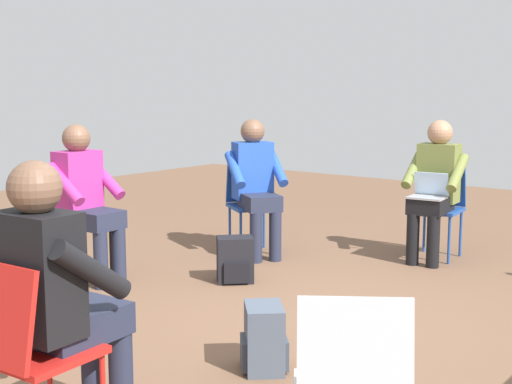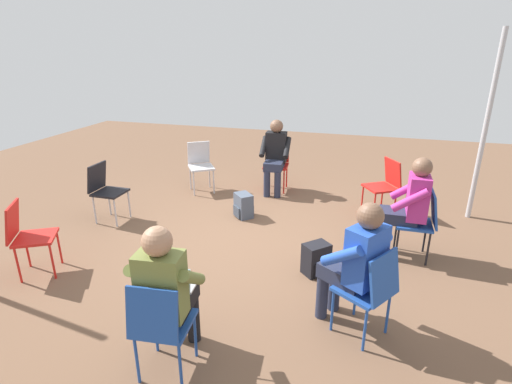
{
  "view_description": "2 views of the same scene",
  "coord_description": "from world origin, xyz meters",
  "px_view_note": "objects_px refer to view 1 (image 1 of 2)",
  "views": [
    {
      "loc": [
        -2.42,
        3.67,
        1.53
      ],
      "look_at": [
        0.28,
        0.21,
        0.88
      ],
      "focal_mm": 50.0,
      "sensor_mm": 36.0,
      "label": 1
    },
    {
      "loc": [
        1.52,
        -4.47,
        2.42
      ],
      "look_at": [
        0.28,
        -0.17,
        0.76
      ],
      "focal_mm": 28.0,
      "sensor_mm": 36.0,
      "label": 2
    }
  ],
  "objects_px": {
    "chair_southeast": "(250,199)",
    "person_in_magenta": "(86,194)",
    "chair_north": "(27,345)",
    "backpack_by_empty_chair": "(235,262)",
    "chair_south": "(440,202)",
    "chair_east": "(73,217)",
    "person_in_black": "(57,288)",
    "person_in_blue": "(256,180)",
    "backpack_near_laptop_user": "(264,342)",
    "person_with_laptop": "(435,183)"
  },
  "relations": [
    {
      "from": "person_with_laptop",
      "to": "person_in_black",
      "type": "bearing_deg",
      "value": 86.27
    },
    {
      "from": "person_in_magenta",
      "to": "chair_north",
      "type": "bearing_deg",
      "value": 46.35
    },
    {
      "from": "backpack_by_empty_chair",
      "to": "person_with_laptop",
      "type": "bearing_deg",
      "value": -119.45
    },
    {
      "from": "chair_south",
      "to": "person_with_laptop",
      "type": "height_order",
      "value": "person_with_laptop"
    },
    {
      "from": "chair_east",
      "to": "backpack_by_empty_chair",
      "type": "relative_size",
      "value": 2.36
    },
    {
      "from": "chair_southeast",
      "to": "person_with_laptop",
      "type": "height_order",
      "value": "person_with_laptop"
    },
    {
      "from": "person_with_laptop",
      "to": "person_in_blue",
      "type": "bearing_deg",
      "value": 25.55
    },
    {
      "from": "person_in_magenta",
      "to": "backpack_near_laptop_user",
      "type": "bearing_deg",
      "value": 75.25
    },
    {
      "from": "backpack_near_laptop_user",
      "to": "backpack_by_empty_chair",
      "type": "bearing_deg",
      "value": -45.25
    },
    {
      "from": "person_in_magenta",
      "to": "person_in_black",
      "type": "bearing_deg",
      "value": 48.76
    },
    {
      "from": "chair_south",
      "to": "backpack_near_laptop_user",
      "type": "height_order",
      "value": "chair_south"
    },
    {
      "from": "chair_east",
      "to": "chair_south",
      "type": "bearing_deg",
      "value": 140.92
    },
    {
      "from": "chair_southeast",
      "to": "backpack_by_empty_chair",
      "type": "distance_m",
      "value": 1.12
    },
    {
      "from": "chair_east",
      "to": "chair_southeast",
      "type": "bearing_deg",
      "value": 161.08
    },
    {
      "from": "person_in_black",
      "to": "backpack_near_laptop_user",
      "type": "distance_m",
      "value": 1.31
    },
    {
      "from": "chair_north",
      "to": "person_with_laptop",
      "type": "relative_size",
      "value": 0.69
    },
    {
      "from": "chair_southeast",
      "to": "backpack_by_empty_chair",
      "type": "xyz_separation_m",
      "value": [
        -0.57,
        0.91,
        -0.34
      ]
    },
    {
      "from": "chair_north",
      "to": "backpack_near_laptop_user",
      "type": "relative_size",
      "value": 2.36
    },
    {
      "from": "chair_north",
      "to": "person_in_magenta",
      "type": "relative_size",
      "value": 0.69
    },
    {
      "from": "chair_southeast",
      "to": "chair_south",
      "type": "bearing_deg",
      "value": 154.47
    },
    {
      "from": "chair_east",
      "to": "chair_north",
      "type": "bearing_deg",
      "value": 48.61
    },
    {
      "from": "chair_north",
      "to": "backpack_by_empty_chair",
      "type": "height_order",
      "value": "chair_north"
    },
    {
      "from": "person_in_magenta",
      "to": "chair_southeast",
      "type": "bearing_deg",
      "value": 166.6
    },
    {
      "from": "person_in_blue",
      "to": "backpack_by_empty_chair",
      "type": "height_order",
      "value": "person_in_blue"
    },
    {
      "from": "chair_south",
      "to": "backpack_by_empty_chair",
      "type": "relative_size",
      "value": 2.36
    },
    {
      "from": "chair_north",
      "to": "person_with_laptop",
      "type": "xyz_separation_m",
      "value": [
        0.15,
        -4.25,
        0.2
      ]
    },
    {
      "from": "chair_north",
      "to": "person_in_black",
      "type": "distance_m",
      "value": 0.26
    },
    {
      "from": "chair_east",
      "to": "person_in_black",
      "type": "xyz_separation_m",
      "value": [
        -2.18,
        1.76,
        0.2
      ]
    },
    {
      "from": "person_in_magenta",
      "to": "person_with_laptop",
      "type": "bearing_deg",
      "value": 141.11
    },
    {
      "from": "chair_south",
      "to": "chair_north",
      "type": "bearing_deg",
      "value": 86.49
    },
    {
      "from": "chair_east",
      "to": "person_with_laptop",
      "type": "height_order",
      "value": "person_with_laptop"
    },
    {
      "from": "chair_south",
      "to": "backpack_by_empty_chair",
      "type": "distance_m",
      "value": 2.05
    },
    {
      "from": "person_in_black",
      "to": "person_in_magenta",
      "type": "bearing_deg",
      "value": 134.84
    },
    {
      "from": "chair_north",
      "to": "chair_south",
      "type": "distance_m",
      "value": 4.42
    },
    {
      "from": "backpack_by_empty_chair",
      "to": "person_in_black",
      "type": "bearing_deg",
      "value": 113.5
    },
    {
      "from": "chair_east",
      "to": "backpack_by_empty_chair",
      "type": "distance_m",
      "value": 1.35
    },
    {
      "from": "chair_south",
      "to": "person_in_magenta",
      "type": "height_order",
      "value": "person_in_magenta"
    },
    {
      "from": "chair_southeast",
      "to": "backpack_near_laptop_user",
      "type": "xyz_separation_m",
      "value": [
        -1.82,
        2.17,
        -0.34
      ]
    },
    {
      "from": "chair_south",
      "to": "chair_east",
      "type": "bearing_deg",
      "value": 45.3
    },
    {
      "from": "person_with_laptop",
      "to": "person_in_magenta",
      "type": "relative_size",
      "value": 1.0
    },
    {
      "from": "person_with_laptop",
      "to": "person_in_blue",
      "type": "xyz_separation_m",
      "value": [
        1.35,
        0.82,
        0.0
      ]
    },
    {
      "from": "chair_south",
      "to": "person_in_black",
      "type": "relative_size",
      "value": 0.69
    },
    {
      "from": "backpack_by_empty_chair",
      "to": "person_in_magenta",
      "type": "bearing_deg",
      "value": 35.99
    },
    {
      "from": "person_in_black",
      "to": "backpack_by_empty_chair",
      "type": "distance_m",
      "value": 2.72
    },
    {
      "from": "person_in_blue",
      "to": "backpack_by_empty_chair",
      "type": "bearing_deg",
      "value": 60.85
    },
    {
      "from": "chair_south",
      "to": "chair_southeast",
      "type": "distance_m",
      "value": 1.73
    },
    {
      "from": "chair_east",
      "to": "person_in_magenta",
      "type": "height_order",
      "value": "person_in_magenta"
    },
    {
      "from": "chair_southeast",
      "to": "person_in_magenta",
      "type": "height_order",
      "value": "person_in_magenta"
    },
    {
      "from": "chair_east",
      "to": "person_in_magenta",
      "type": "xyz_separation_m",
      "value": [
        -0.17,
        -0.0,
        0.2
      ]
    },
    {
      "from": "chair_south",
      "to": "person_in_black",
      "type": "height_order",
      "value": "person_in_black"
    }
  ]
}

